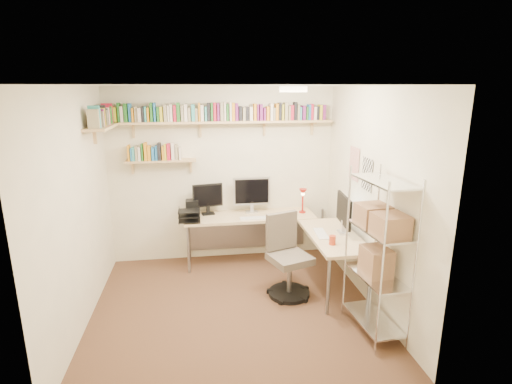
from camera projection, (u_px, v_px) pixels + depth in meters
ground at (234, 307)px, 4.65m from camera, size 3.20×3.20×0.00m
room_shell at (232, 177)px, 4.26m from camera, size 3.24×3.04×2.52m
wall_shelves at (192, 122)px, 5.31m from camera, size 3.12×1.09×0.80m
corner_desk at (262, 221)px, 5.47m from camera, size 2.20×1.86×1.24m
office_chair at (287, 261)px, 4.86m from camera, size 0.57×0.57×1.01m
wire_rack at (379, 240)px, 3.95m from camera, size 0.42×0.77×1.71m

